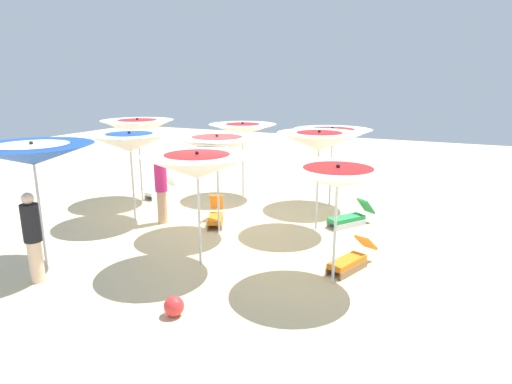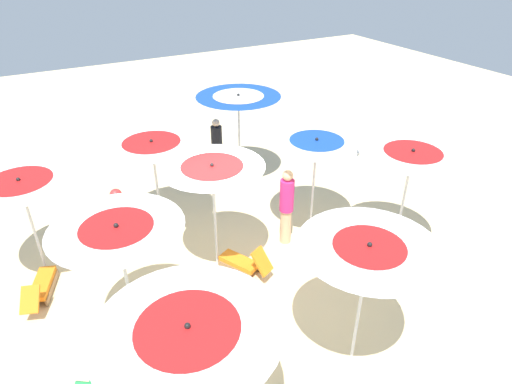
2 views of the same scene
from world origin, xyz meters
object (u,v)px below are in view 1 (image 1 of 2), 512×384
beach_umbrella_7 (243,129)px  beach_ball (174,306)px  beach_umbrella_0 (33,154)px  beach_umbrella_2 (338,177)px  beachgoer_0 (161,187)px  beachgoer_1 (33,236)px  beach_umbrella_1 (197,166)px  beach_umbrella_3 (130,142)px  lounger_3 (350,259)px  beach_umbrella_4 (217,144)px  lounger_0 (216,216)px  beach_umbrella_5 (319,141)px  beach_umbrella_6 (138,127)px  beach_umbrella_8 (332,136)px  lounger_2 (350,217)px  lounger_1 (160,191)px

beach_umbrella_7 → beach_ball: 7.25m
beach_umbrella_0 → beach_umbrella_2: (1.59, -5.20, -0.26)m
beachgoer_0 → beachgoer_1: 3.60m
beach_umbrella_1 → beach_umbrella_7: 5.13m
beach_umbrella_3 → lounger_3: size_ratio=1.71×
beach_umbrella_3 → beach_umbrella_4: size_ratio=0.98×
beach_umbrella_1 → beach_umbrella_7: size_ratio=0.98×
beach_umbrella_2 → lounger_0: beach_umbrella_2 is taller
beach_umbrella_1 → beachgoer_0: size_ratio=1.27×
lounger_3 → beachgoer_1: (-2.83, 4.92, 0.65)m
beach_umbrella_5 → beach_umbrella_6: size_ratio=0.98×
beach_umbrella_1 → beach_umbrella_4: size_ratio=0.96×
beach_umbrella_2 → beach_umbrella_4: bearing=65.0°
beach_umbrella_1 → beach_umbrella_8: (5.01, -1.15, 0.02)m
beach_umbrella_5 → lounger_2: bearing=-47.7°
beach_umbrella_8 → lounger_0: beach_umbrella_8 is taller
beach_umbrella_2 → beach_umbrella_3: beach_umbrella_3 is taller
beach_umbrella_5 → beachgoer_1: 6.13m
beach_umbrella_8 → lounger_2: (-1.47, -0.91, -1.76)m
beach_umbrella_2 → lounger_3: 1.87m
beach_umbrella_0 → beach_umbrella_5: size_ratio=1.02×
lounger_2 → beach_umbrella_3: bearing=-34.8°
beach_umbrella_7 → beach_umbrella_8: beach_umbrella_7 is taller
beach_umbrella_2 → lounger_0: bearing=61.0°
beach_umbrella_5 → beach_umbrella_7: size_ratio=1.05×
beach_umbrella_0 → lounger_0: 4.37m
lounger_3 → beach_umbrella_6: bearing=-88.4°
beach_umbrella_2 → beach_umbrella_7: size_ratio=0.94×
beach_umbrella_4 → beach_ball: size_ratio=7.37×
lounger_2 → beach_umbrella_5: bearing=-13.1°
beach_umbrella_1 → lounger_2: bearing=-30.2°
beach_umbrella_3 → beachgoer_1: 3.73m
lounger_2 → beach_umbrella_8: bearing=-113.5°
beach_umbrella_4 → lounger_1: bearing=57.6°
beach_umbrella_1 → beach_umbrella_4: (1.75, 0.59, 0.12)m
beach_umbrella_3 → beachgoer_1: size_ratio=1.39×
beach_umbrella_0 → beachgoer_1: beach_umbrella_0 is taller
beach_umbrella_1 → beach_umbrella_7: (4.89, 1.53, 0.10)m
beach_umbrella_0 → lounger_2: (4.83, -4.73, -1.97)m
beach_umbrella_6 → lounger_3: size_ratio=1.83×
beachgoer_0 → beachgoer_1: bearing=-144.8°
beach_umbrella_1 → beach_umbrella_2: bearing=-83.2°
beach_umbrella_4 → beachgoer_1: beach_umbrella_4 is taller
beach_umbrella_1 → beachgoer_1: bearing=129.0°
beach_umbrella_5 → beachgoer_0: bearing=107.8°
beach_umbrella_0 → beach_umbrella_3: size_ratio=1.06×
beach_umbrella_7 → beach_umbrella_8: size_ratio=1.01×
beachgoer_1 → beach_umbrella_5: bearing=-155.8°
lounger_1 → beachgoer_0: bearing=44.6°
beachgoer_0 → beach_umbrella_5: bearing=-36.5°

